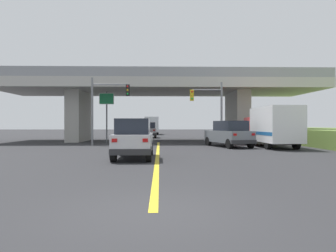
% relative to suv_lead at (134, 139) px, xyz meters
% --- Properties ---
extents(ground, '(160.00, 160.00, 0.00)m').
position_rel_suv_lead_xyz_m(ground, '(1.20, 17.06, -1.01)').
color(ground, '#2B2B2D').
extents(overpass_bridge, '(32.50, 9.62, 6.99)m').
position_rel_suv_lead_xyz_m(overpass_bridge, '(1.20, 17.06, 3.99)').
color(overpass_bridge, '#B7B5AD').
rests_on(overpass_bridge, ground).
extents(lane_divider_stripe, '(0.20, 24.22, 0.01)m').
position_rel_suv_lead_xyz_m(lane_divider_stripe, '(1.20, 2.26, -1.01)').
color(lane_divider_stripe, yellow).
rests_on(lane_divider_stripe, ground).
extents(suv_lead, '(1.88, 4.28, 2.02)m').
position_rel_suv_lead_xyz_m(suv_lead, '(0.00, 0.00, 0.00)').
color(suv_lead, silver).
rests_on(suv_lead, ground).
extents(suv_crossing, '(3.18, 5.06, 2.02)m').
position_rel_suv_lead_xyz_m(suv_crossing, '(6.69, 8.10, 0.01)').
color(suv_crossing, slate).
rests_on(suv_crossing, ground).
extents(box_truck, '(2.33, 7.22, 3.03)m').
position_rel_suv_lead_xyz_m(box_truck, '(9.89, 7.70, 0.59)').
color(box_truck, red).
rests_on(box_truck, ground).
extents(sedan_oncoming, '(1.91, 4.65, 2.02)m').
position_rel_suv_lead_xyz_m(sedan_oncoming, '(-0.09, 25.39, 0.00)').
color(sedan_oncoming, silver).
rests_on(sedan_oncoming, ground).
extents(traffic_signal_nearside, '(2.85, 0.36, 5.45)m').
position_rel_suv_lead_xyz_m(traffic_signal_nearside, '(5.79, 11.22, 2.44)').
color(traffic_signal_nearside, slate).
rests_on(traffic_signal_nearside, ground).
extents(traffic_signal_farside, '(3.22, 0.36, 5.66)m').
position_rel_suv_lead_xyz_m(traffic_signal_farside, '(-3.26, 10.29, 2.64)').
color(traffic_signal_farside, slate).
rests_on(traffic_signal_farside, ground).
extents(highway_sign, '(1.41, 0.17, 4.92)m').
position_rel_suv_lead_xyz_m(highway_sign, '(-3.78, 14.19, 2.57)').
color(highway_sign, '#56595E').
rests_on(highway_sign, ground).
extents(semi_truck_distant, '(2.33, 7.14, 3.05)m').
position_rel_suv_lead_xyz_m(semi_truck_distant, '(-0.07, 39.13, 0.60)').
color(semi_truck_distant, red).
rests_on(semi_truck_distant, ground).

